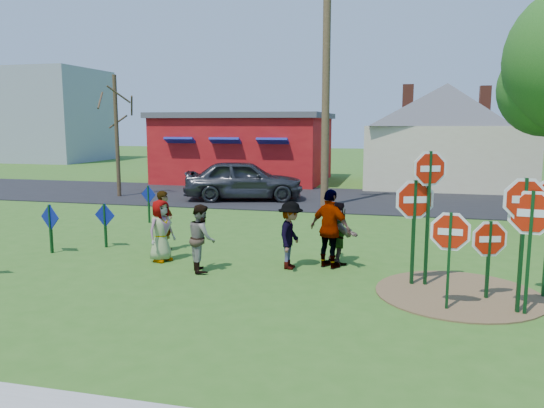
# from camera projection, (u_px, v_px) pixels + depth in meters

# --- Properties ---
(ground) EXTENTS (120.00, 120.00, 0.00)m
(ground) POSITION_uv_depth(u_px,v_px,m) (252.00, 267.00, 12.42)
(ground) COLOR #31611B
(ground) RESTS_ON ground
(road) EXTENTS (120.00, 7.50, 0.04)m
(road) POSITION_uv_depth(u_px,v_px,m) (323.00, 199.00, 23.46)
(road) COLOR black
(road) RESTS_ON ground
(dirt_patch) EXTENTS (3.20, 3.20, 0.03)m
(dirt_patch) POSITION_uv_depth(u_px,v_px,m) (458.00, 294.00, 10.39)
(dirt_patch) COLOR brown
(dirt_patch) RESTS_ON ground
(red_building) EXTENTS (9.40, 7.69, 3.90)m
(red_building) POSITION_uv_depth(u_px,v_px,m) (246.00, 147.00, 30.69)
(red_building) COLOR maroon
(red_building) RESTS_ON ground
(cream_house) EXTENTS (9.40, 9.40, 6.50)m
(cream_house) POSITION_uv_depth(u_px,v_px,m) (446.00, 131.00, 27.96)
(cream_house) COLOR beige
(cream_house) RESTS_ON ground
(distant_building) EXTENTS (10.00, 8.00, 8.00)m
(distant_building) POSITION_uv_depth(u_px,v_px,m) (43.00, 116.00, 47.23)
(distant_building) COLOR #8C939E
(distant_building) RESTS_ON ground
(stop_sign_a) EXTENTS (0.95, 0.09, 1.91)m
(stop_sign_a) POSITION_uv_depth(u_px,v_px,m) (450.00, 240.00, 9.35)
(stop_sign_a) COLOR #103C19
(stop_sign_a) RESTS_ON ground
(stop_sign_b) EXTENTS (0.89, 0.41, 2.91)m
(stop_sign_b) POSITION_uv_depth(u_px,v_px,m) (429.00, 183.00, 10.64)
(stop_sign_b) COLOR #103C19
(stop_sign_b) RESTS_ON ground
(stop_sign_c) EXTENTS (1.01, 0.17, 2.55)m
(stop_sign_c) POSITION_uv_depth(u_px,v_px,m) (524.00, 214.00, 9.09)
(stop_sign_c) COLOR #103C19
(stop_sign_c) RESTS_ON ground
(stop_sign_e) EXTENTS (0.90, 0.30, 1.65)m
(stop_sign_e) POSITION_uv_depth(u_px,v_px,m) (489.00, 244.00, 9.96)
(stop_sign_e) COLOR #103C19
(stop_sign_e) RESTS_ON ground
(stop_sign_f) EXTENTS (1.05, 0.16, 2.34)m
(stop_sign_f) POSITION_uv_depth(u_px,v_px,m) (531.00, 222.00, 9.03)
(stop_sign_f) COLOR #103C19
(stop_sign_f) RESTS_ON ground
(stop_sign_g) EXTENTS (1.04, 0.36, 2.34)m
(stop_sign_g) POSITION_uv_depth(u_px,v_px,m) (414.00, 209.00, 10.77)
(stop_sign_g) COLOR #103C19
(stop_sign_g) RESTS_ON ground
(blue_diamond_b) EXTENTS (0.66, 0.22, 1.28)m
(blue_diamond_b) POSITION_uv_depth(u_px,v_px,m) (50.00, 223.00, 13.61)
(blue_diamond_b) COLOR #103C19
(blue_diamond_b) RESTS_ON ground
(blue_diamond_c) EXTENTS (0.64, 0.10, 1.20)m
(blue_diamond_c) POSITION_uv_depth(u_px,v_px,m) (105.00, 220.00, 14.26)
(blue_diamond_c) COLOR #103C19
(blue_diamond_c) RESTS_ON ground
(blue_diamond_d) EXTENTS (0.60, 0.18, 1.27)m
(blue_diamond_d) POSITION_uv_depth(u_px,v_px,m) (149.00, 200.00, 17.78)
(blue_diamond_d) COLOR #103C19
(blue_diamond_d) RESTS_ON ground
(person_a) EXTENTS (0.73, 0.87, 1.51)m
(person_a) POSITION_uv_depth(u_px,v_px,m) (161.00, 231.00, 12.82)
(person_a) COLOR #3E5193
(person_a) RESTS_ON ground
(person_b) EXTENTS (0.40, 0.59, 1.59)m
(person_b) POSITION_uv_depth(u_px,v_px,m) (165.00, 221.00, 13.87)
(person_b) COLOR #20725D
(person_b) RESTS_ON ground
(person_c) EXTENTS (0.86, 0.93, 1.53)m
(person_c) POSITION_uv_depth(u_px,v_px,m) (202.00, 238.00, 11.95)
(person_c) COLOR brown
(person_c) RESTS_ON ground
(person_d) EXTENTS (0.62, 1.03, 1.57)m
(person_d) POSITION_uv_depth(u_px,v_px,m) (291.00, 235.00, 12.16)
(person_d) COLOR #3A393E
(person_d) RESTS_ON ground
(person_e) EXTENTS (1.16, 0.89, 1.84)m
(person_e) POSITION_uv_depth(u_px,v_px,m) (330.00, 229.00, 12.19)
(person_e) COLOR #412A51
(person_e) RESTS_ON ground
(person_f) EXTENTS (1.11, 1.40, 1.49)m
(person_f) POSITION_uv_depth(u_px,v_px,m) (337.00, 233.00, 12.62)
(person_f) COLOR #1B4925
(person_f) RESTS_ON ground
(suv) EXTENTS (5.44, 3.28, 1.73)m
(suv) POSITION_uv_depth(u_px,v_px,m) (244.00, 180.00, 22.92)
(suv) COLOR #29282D
(suv) RESTS_ON road
(utility_pole) EXTENTS (2.30, 0.96, 9.84)m
(utility_pole) POSITION_uv_depth(u_px,v_px,m) (326.00, 75.00, 20.53)
(utility_pole) COLOR #4C3823
(utility_pole) RESTS_ON ground
(bare_tree_west) EXTENTS (1.80, 1.80, 5.45)m
(bare_tree_west) POSITION_uv_depth(u_px,v_px,m) (116.00, 119.00, 23.66)
(bare_tree_west) COLOR #382819
(bare_tree_west) RESTS_ON ground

